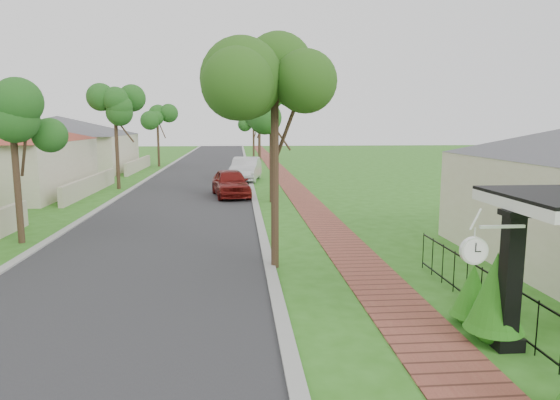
{
  "coord_description": "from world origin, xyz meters",
  "views": [
    {
      "loc": [
        -0.2,
        -9.07,
        3.99
      ],
      "look_at": [
        1.16,
        7.02,
        1.5
      ],
      "focal_mm": 32.0,
      "sensor_mm": 36.0,
      "label": 1
    }
  ],
  "objects_px": {
    "porch_post": "(510,288)",
    "station_clock": "(476,249)",
    "near_tree": "(275,89)",
    "utility_pole": "(275,129)",
    "parked_car_red": "(231,183)",
    "parked_car_white": "(246,169)"
  },
  "relations": [
    {
      "from": "parked_car_red",
      "to": "utility_pole",
      "type": "xyz_separation_m",
      "value": [
        2.6,
        1.9,
        2.91
      ]
    },
    {
      "from": "utility_pole",
      "to": "station_clock",
      "type": "distance_m",
      "value": 21.54
    },
    {
      "from": "porch_post",
      "to": "utility_pole",
      "type": "relative_size",
      "value": 0.35
    },
    {
      "from": "near_tree",
      "to": "utility_pole",
      "type": "bearing_deg",
      "value": 85.62
    },
    {
      "from": "parked_car_red",
      "to": "utility_pole",
      "type": "distance_m",
      "value": 4.34
    },
    {
      "from": "utility_pole",
      "to": "parked_car_red",
      "type": "bearing_deg",
      "value": -143.87
    },
    {
      "from": "porch_post",
      "to": "parked_car_white",
      "type": "bearing_deg",
      "value": 98.97
    },
    {
      "from": "parked_car_red",
      "to": "station_clock",
      "type": "distance_m",
      "value": 20.0
    },
    {
      "from": "parked_car_red",
      "to": "utility_pole",
      "type": "relative_size",
      "value": 0.61
    },
    {
      "from": "porch_post",
      "to": "parked_car_white",
      "type": "height_order",
      "value": "porch_post"
    },
    {
      "from": "porch_post",
      "to": "near_tree",
      "type": "distance_m",
      "value": 7.58
    },
    {
      "from": "parked_car_white",
      "to": "near_tree",
      "type": "bearing_deg",
      "value": -80.32
    },
    {
      "from": "parked_car_red",
      "to": "near_tree",
      "type": "xyz_separation_m",
      "value": [
        1.41,
        -13.7,
        4.14
      ]
    },
    {
      "from": "parked_car_white",
      "to": "station_clock",
      "type": "bearing_deg",
      "value": -74.51
    },
    {
      "from": "near_tree",
      "to": "utility_pole",
      "type": "distance_m",
      "value": 15.69
    },
    {
      "from": "utility_pole",
      "to": "near_tree",
      "type": "bearing_deg",
      "value": -94.38
    },
    {
      "from": "parked_car_red",
      "to": "near_tree",
      "type": "relative_size",
      "value": 0.72
    },
    {
      "from": "station_clock",
      "to": "porch_post",
      "type": "bearing_deg",
      "value": 24.78
    },
    {
      "from": "porch_post",
      "to": "station_clock",
      "type": "bearing_deg",
      "value": -155.22
    },
    {
      "from": "porch_post",
      "to": "parked_car_white",
      "type": "distance_m",
      "value": 26.97
    },
    {
      "from": "near_tree",
      "to": "station_clock",
      "type": "bearing_deg",
      "value": -63.59
    },
    {
      "from": "parked_car_red",
      "to": "parked_car_white",
      "type": "bearing_deg",
      "value": 74.26
    }
  ]
}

